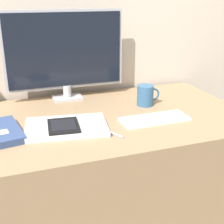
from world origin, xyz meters
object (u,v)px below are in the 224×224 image
object	(u,v)px
monitor	(65,53)
pen	(112,132)
laptop	(66,127)
coffee_mug	(146,95)
keyboard	(155,119)
ereader	(63,126)

from	to	relation	value
monitor	pen	size ratio (longest dim) A/B	5.02
monitor	laptop	distance (m)	0.48
coffee_mug	pen	xyz separation A→B (m)	(-0.28, -0.27, -0.05)
keyboard	pen	bearing A→B (deg)	-163.63
keyboard	coffee_mug	bearing A→B (deg)	76.46
laptop	pen	world-z (taller)	laptop
monitor	ereader	size ratio (longest dim) A/B	3.62
coffee_mug	pen	size ratio (longest dim) A/B	0.97
coffee_mug	keyboard	bearing A→B (deg)	-103.54
coffee_mug	laptop	bearing A→B (deg)	-159.19
laptop	pen	bearing A→B (deg)	-31.00
laptop	ereader	xyz separation A→B (m)	(-0.02, -0.02, 0.02)
laptop	coffee_mug	distance (m)	0.48
monitor	ereader	distance (m)	0.49
ereader	coffee_mug	world-z (taller)	coffee_mug
monitor	keyboard	bearing A→B (deg)	-55.00
monitor	ereader	xyz separation A→B (m)	(-0.10, -0.43, -0.22)
keyboard	coffee_mug	xyz separation A→B (m)	(0.05, 0.20, 0.05)
laptop	coffee_mug	size ratio (longest dim) A/B	3.04
keyboard	ereader	bearing A→B (deg)	177.98
monitor	laptop	size ratio (longest dim) A/B	1.70
monitor	pen	distance (m)	0.57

